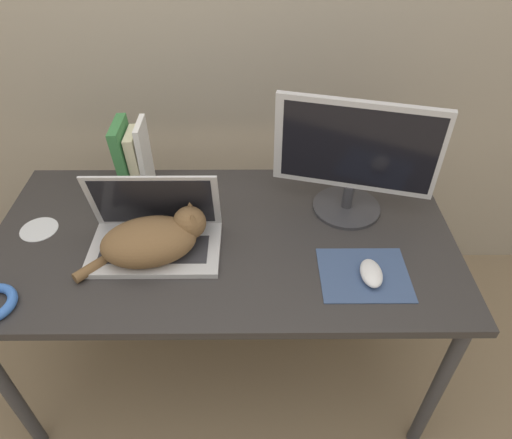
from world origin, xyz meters
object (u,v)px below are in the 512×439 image
laptop (155,234)px  book_row (133,158)px  cd_disc (39,229)px  cat (154,239)px  external_monitor (355,157)px  computer_mouse (371,273)px

laptop → book_row: bearing=110.2°
laptop → book_row: size_ratio=1.55×
book_row → cd_disc: bearing=-139.7°
book_row → laptop: bearing=-69.8°
cat → cd_disc: cat is taller
cat → book_row: size_ratio=1.48×
cat → cd_disc: size_ratio=3.15×
laptop → cd_disc: 0.40m
external_monitor → cd_disc: bearing=-174.3°
cat → laptop: bearing=99.6°
computer_mouse → cat: bearing=171.3°
laptop → cat: 0.05m
laptop → external_monitor: external_monitor is taller
laptop → cat: (0.01, -0.04, 0.02)m
cat → computer_mouse: cat is taller
cat → external_monitor: (0.61, 0.22, 0.14)m
book_row → external_monitor: bearing=-10.5°
external_monitor → cd_disc: 1.04m
cat → external_monitor: bearing=19.8°
computer_mouse → cd_disc: computer_mouse is taller
external_monitor → computer_mouse: (0.02, -0.32, -0.19)m
cat → book_row: (-0.12, 0.36, 0.05)m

